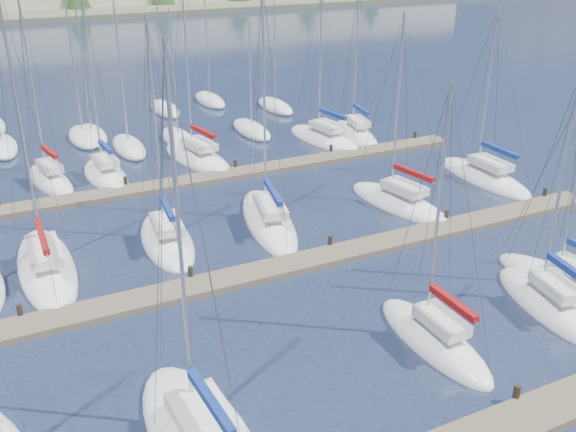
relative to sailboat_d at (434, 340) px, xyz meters
name	(u,v)px	position (x,y,z in m)	size (l,w,h in m)	color
ground	(101,93)	(-3.67, 52.68, -0.19)	(400.00, 400.00, 0.00)	#242E48
dock_mid	(271,270)	(-3.67, 8.70, -0.04)	(44.00, 1.93, 1.10)	#6B5E4C
dock_far	(187,181)	(-3.67, 22.70, -0.04)	(44.00, 1.93, 1.10)	#6B5E4C
sailboat_d	(434,340)	(0.00, 0.00, 0.00)	(2.27, 7.12, 11.89)	white
sailboat_e	(548,304)	(6.54, -0.06, 0.00)	(3.59, 7.47, 11.67)	white
sailboat_m	(484,177)	(15.43, 14.21, -0.02)	(2.88, 8.94, 12.38)	white
sailboat_i	(46,267)	(-14.03, 13.99, 0.00)	(2.92, 9.93, 15.88)	white
sailboat_f	(570,287)	(8.71, 0.60, -0.01)	(3.45, 8.56, 12.01)	white
sailboat_n	(50,180)	(-12.16, 26.99, 0.01)	(3.41, 7.39, 13.05)	white
sailboat_o	(106,175)	(-8.47, 26.40, 0.00)	(3.06, 7.15, 13.26)	white
sailboat_j	(167,240)	(-7.52, 14.34, -0.01)	(3.45, 8.00, 13.14)	white
sailboat_l	(399,203)	(7.33, 13.04, -0.01)	(4.07, 8.60, 12.56)	white
sailboat_k	(269,220)	(-1.27, 14.21, 0.00)	(4.71, 10.15, 14.70)	white
sailboat_p	(197,157)	(-1.39, 27.14, -0.01)	(4.38, 9.20, 14.82)	white
sailboat_r	(356,133)	(12.80, 27.16, 0.00)	(3.65, 8.21, 13.09)	white
sailboat_q	(324,139)	(9.68, 27.12, -0.02)	(4.24, 9.04, 12.55)	white
distant_boats	(86,135)	(-8.01, 36.45, 0.10)	(36.93, 20.75, 13.30)	#9EA0A5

